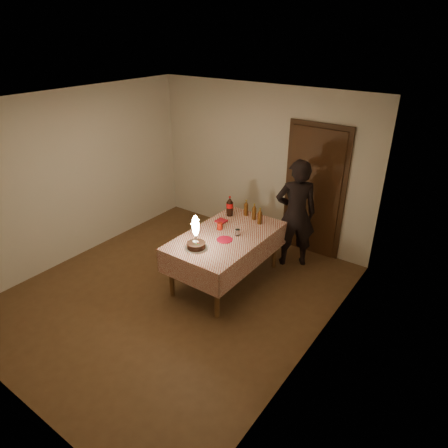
{
  "coord_description": "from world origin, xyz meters",
  "views": [
    {
      "loc": [
        3.26,
        -3.32,
        3.4
      ],
      "look_at": [
        0.4,
        0.64,
        0.95
      ],
      "focal_mm": 32.0,
      "sensor_mm": 36.0,
      "label": 1
    }
  ],
  "objects_px": {
    "amber_bottle_right": "(260,216)",
    "amber_bottle_mid": "(254,212)",
    "clear_cup": "(238,232)",
    "amber_bottle_left": "(246,208)",
    "red_cup": "(220,226)",
    "cola_bottle": "(230,206)",
    "birthday_cake": "(196,239)",
    "red_plate": "(225,240)",
    "dining_table": "(226,241)",
    "photographer": "(296,214)"
  },
  "relations": [
    {
      "from": "amber_bottle_right",
      "to": "amber_bottle_mid",
      "type": "relative_size",
      "value": 1.0
    },
    {
      "from": "clear_cup",
      "to": "amber_bottle_left",
      "type": "bearing_deg",
      "value": 113.25
    },
    {
      "from": "clear_cup",
      "to": "amber_bottle_right",
      "type": "relative_size",
      "value": 0.35
    },
    {
      "from": "red_cup",
      "to": "amber_bottle_left",
      "type": "bearing_deg",
      "value": 86.16
    },
    {
      "from": "red_cup",
      "to": "cola_bottle",
      "type": "height_order",
      "value": "cola_bottle"
    },
    {
      "from": "amber_bottle_left",
      "to": "amber_bottle_mid",
      "type": "distance_m",
      "value": 0.19
    },
    {
      "from": "birthday_cake",
      "to": "red_plate",
      "type": "height_order",
      "value": "birthday_cake"
    },
    {
      "from": "birthday_cake",
      "to": "red_plate",
      "type": "relative_size",
      "value": 2.15
    },
    {
      "from": "dining_table",
      "to": "birthday_cake",
      "type": "xyz_separation_m",
      "value": [
        -0.1,
        -0.53,
        0.24
      ]
    },
    {
      "from": "amber_bottle_right",
      "to": "cola_bottle",
      "type": "bearing_deg",
      "value": -177.0
    },
    {
      "from": "amber_bottle_left",
      "to": "photographer",
      "type": "relative_size",
      "value": 0.15
    },
    {
      "from": "dining_table",
      "to": "photographer",
      "type": "relative_size",
      "value": 1.01
    },
    {
      "from": "cola_bottle",
      "to": "dining_table",
      "type": "bearing_deg",
      "value": -59.36
    },
    {
      "from": "dining_table",
      "to": "cola_bottle",
      "type": "distance_m",
      "value": 0.69
    },
    {
      "from": "red_plate",
      "to": "red_cup",
      "type": "distance_m",
      "value": 0.32
    },
    {
      "from": "cola_bottle",
      "to": "amber_bottle_mid",
      "type": "relative_size",
      "value": 1.25
    },
    {
      "from": "amber_bottle_mid",
      "to": "amber_bottle_left",
      "type": "bearing_deg",
      "value": 164.34
    },
    {
      "from": "birthday_cake",
      "to": "amber_bottle_left",
      "type": "relative_size",
      "value": 1.86
    },
    {
      "from": "clear_cup",
      "to": "amber_bottle_mid",
      "type": "distance_m",
      "value": 0.58
    },
    {
      "from": "clear_cup",
      "to": "amber_bottle_mid",
      "type": "bearing_deg",
      "value": 98.82
    },
    {
      "from": "dining_table",
      "to": "clear_cup",
      "type": "relative_size",
      "value": 19.11
    },
    {
      "from": "red_plate",
      "to": "amber_bottle_left",
      "type": "bearing_deg",
      "value": 103.37
    },
    {
      "from": "birthday_cake",
      "to": "cola_bottle",
      "type": "xyz_separation_m",
      "value": [
        -0.22,
        1.08,
        0.02
      ]
    },
    {
      "from": "red_cup",
      "to": "amber_bottle_left",
      "type": "height_order",
      "value": "amber_bottle_left"
    },
    {
      "from": "amber_bottle_right",
      "to": "photographer",
      "type": "xyz_separation_m",
      "value": [
        0.36,
        0.43,
        -0.02
      ]
    },
    {
      "from": "dining_table",
      "to": "cola_bottle",
      "type": "xyz_separation_m",
      "value": [
        -0.33,
        0.55,
        0.25
      ]
    },
    {
      "from": "dining_table",
      "to": "red_plate",
      "type": "relative_size",
      "value": 7.82
    },
    {
      "from": "cola_bottle",
      "to": "amber_bottle_mid",
      "type": "height_order",
      "value": "cola_bottle"
    },
    {
      "from": "dining_table",
      "to": "amber_bottle_left",
      "type": "distance_m",
      "value": 0.75
    },
    {
      "from": "red_cup",
      "to": "dining_table",
      "type": "bearing_deg",
      "value": -25.81
    },
    {
      "from": "clear_cup",
      "to": "amber_bottle_right",
      "type": "height_order",
      "value": "amber_bottle_right"
    },
    {
      "from": "birthday_cake",
      "to": "red_cup",
      "type": "distance_m",
      "value": 0.62
    },
    {
      "from": "amber_bottle_mid",
      "to": "photographer",
      "type": "relative_size",
      "value": 0.15
    },
    {
      "from": "amber_bottle_left",
      "to": "amber_bottle_mid",
      "type": "height_order",
      "value": "same"
    },
    {
      "from": "clear_cup",
      "to": "amber_bottle_left",
      "type": "distance_m",
      "value": 0.68
    },
    {
      "from": "birthday_cake",
      "to": "amber_bottle_mid",
      "type": "height_order",
      "value": "birthday_cake"
    },
    {
      "from": "red_plate",
      "to": "cola_bottle",
      "type": "bearing_deg",
      "value": 120.17
    },
    {
      "from": "red_plate",
      "to": "red_cup",
      "type": "relative_size",
      "value": 2.2
    },
    {
      "from": "red_cup",
      "to": "amber_bottle_left",
      "type": "xyz_separation_m",
      "value": [
        0.04,
        0.62,
        0.07
      ]
    },
    {
      "from": "clear_cup",
      "to": "amber_bottle_left",
      "type": "height_order",
      "value": "amber_bottle_left"
    },
    {
      "from": "amber_bottle_left",
      "to": "amber_bottle_right",
      "type": "distance_m",
      "value": 0.35
    },
    {
      "from": "red_cup",
      "to": "amber_bottle_right",
      "type": "bearing_deg",
      "value": 53.45
    },
    {
      "from": "dining_table",
      "to": "amber_bottle_left",
      "type": "bearing_deg",
      "value": 100.36
    },
    {
      "from": "dining_table",
      "to": "amber_bottle_mid",
      "type": "relative_size",
      "value": 6.75
    },
    {
      "from": "dining_table",
      "to": "amber_bottle_mid",
      "type": "distance_m",
      "value": 0.69
    },
    {
      "from": "clear_cup",
      "to": "cola_bottle",
      "type": "relative_size",
      "value": 0.28
    },
    {
      "from": "red_plate",
      "to": "amber_bottle_right",
      "type": "relative_size",
      "value": 0.86
    },
    {
      "from": "amber_bottle_right",
      "to": "dining_table",
      "type": "bearing_deg",
      "value": -108.77
    },
    {
      "from": "birthday_cake",
      "to": "cola_bottle",
      "type": "relative_size",
      "value": 1.49
    },
    {
      "from": "red_cup",
      "to": "clear_cup",
      "type": "height_order",
      "value": "red_cup"
    }
  ]
}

